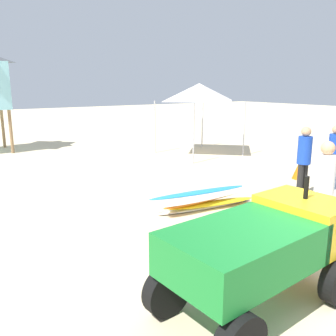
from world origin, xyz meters
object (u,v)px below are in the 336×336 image
traffic_cone_near (300,169)px  popup_canopy (199,92)px  utility_cart (265,245)px  lifeguard_far_right (324,184)px  surfboard_pile (206,200)px  lifeguard_near_center (334,153)px  lifeguard_near_right (304,157)px

traffic_cone_near → popup_canopy: bearing=89.8°
utility_cart → lifeguard_far_right: lifeguard_far_right is taller
surfboard_pile → lifeguard_far_right: (0.57, -2.37, 0.81)m
lifeguard_near_center → lifeguard_near_right: lifeguard_near_right is taller
lifeguard_near_center → traffic_cone_near: 1.35m
lifeguard_far_right → lifeguard_near_right: bearing=42.3°
surfboard_pile → popup_canopy: (3.90, 5.01, 2.17)m
lifeguard_near_right → lifeguard_far_right: (-1.86, -1.70, 0.03)m
utility_cart → lifeguard_far_right: (2.30, 0.70, 0.22)m
traffic_cone_near → lifeguard_far_right: bearing=-140.0°
utility_cart → lifeguard_near_right: lifeguard_near_right is taller
lifeguard_near_center → lifeguard_far_right: (-3.04, -1.64, 0.05)m
lifeguard_near_center → lifeguard_far_right: bearing=-151.7°
lifeguard_near_center → popup_canopy: size_ratio=0.62×
utility_cart → surfboard_pile: utility_cart is taller
utility_cart → popup_canopy: 9.98m
utility_cart → traffic_cone_near: 6.63m
surfboard_pile → traffic_cone_near: traffic_cone_near is taller
lifeguard_near_center → lifeguard_far_right: 3.45m
utility_cart → lifeguard_far_right: bearing=17.0°
utility_cart → lifeguard_near_right: (4.16, 2.40, 0.19)m
popup_canopy → traffic_cone_near: popup_canopy is taller
lifeguard_far_right → utility_cart: bearing=-163.0°
lifeguard_near_center → traffic_cone_near: lifeguard_near_center is taller
surfboard_pile → traffic_cone_near: bearing=6.0°
utility_cart → surfboard_pile: size_ratio=1.02×
lifeguard_far_right → traffic_cone_near: (3.31, 2.78, -0.71)m
lifeguard_near_right → popup_canopy: bearing=75.5°
surfboard_pile → lifeguard_far_right: bearing=-76.4°
surfboard_pile → lifeguard_near_right: size_ratio=1.52×
lifeguard_far_right → surfboard_pile: bearing=103.6°
surfboard_pile → lifeguard_near_center: lifeguard_near_center is taller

